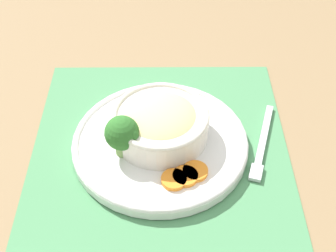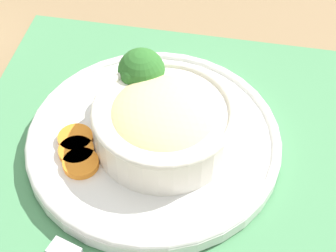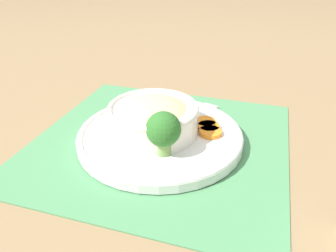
% 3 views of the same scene
% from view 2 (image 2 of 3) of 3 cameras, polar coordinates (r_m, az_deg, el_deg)
% --- Properties ---
extents(ground_plane, '(4.00, 4.00, 0.00)m').
position_cam_2_polar(ground_plane, '(0.67, -1.44, -2.25)').
color(ground_plane, '#8C704C').
extents(placemat, '(0.48, 0.49, 0.00)m').
position_cam_2_polar(placemat, '(0.67, -1.45, -2.14)').
color(placemat, '#4C8C59').
rests_on(placemat, ground_plane).
extents(plate, '(0.30, 0.30, 0.02)m').
position_cam_2_polar(plate, '(0.66, -1.47, -1.41)').
color(plate, white).
rests_on(plate, placemat).
extents(bowl, '(0.16, 0.16, 0.06)m').
position_cam_2_polar(bowl, '(0.63, -0.49, 0.27)').
color(bowl, silver).
rests_on(bowl, plate).
extents(broccoli_floret, '(0.06, 0.06, 0.07)m').
position_cam_2_polar(broccoli_floret, '(0.67, -2.73, 5.41)').
color(broccoli_floret, '#759E51').
rests_on(broccoli_floret, plate).
extents(carrot_slice_near, '(0.04, 0.04, 0.01)m').
position_cam_2_polar(carrot_slice_near, '(0.66, -9.38, -1.26)').
color(carrot_slice_near, orange).
rests_on(carrot_slice_near, plate).
extents(carrot_slice_middle, '(0.04, 0.04, 0.01)m').
position_cam_2_polar(carrot_slice_middle, '(0.65, -9.29, -2.53)').
color(carrot_slice_middle, orange).
rests_on(carrot_slice_middle, plate).
extents(carrot_slice_far, '(0.04, 0.04, 0.01)m').
position_cam_2_polar(carrot_slice_far, '(0.64, -8.85, -3.77)').
color(carrot_slice_far, orange).
rests_on(carrot_slice_far, plate).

